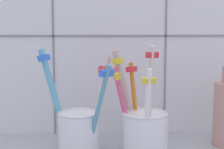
% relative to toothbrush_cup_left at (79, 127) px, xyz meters
% --- Properties ---
extents(tile_wall_back, '(0.64, 0.02, 0.45)m').
position_rel_toothbrush_cup_left_xyz_m(tile_wall_back, '(0.05, 0.12, 0.16)').
color(tile_wall_back, white).
rests_on(tile_wall_back, ground).
extents(toothbrush_cup_left, '(0.12, 0.11, 0.17)m').
position_rel_toothbrush_cup_left_xyz_m(toothbrush_cup_left, '(0.00, 0.00, 0.00)').
color(toothbrush_cup_left, white).
rests_on(toothbrush_cup_left, counter_slab).
extents(toothbrush_cup_right, '(0.09, 0.10, 0.18)m').
position_rel_toothbrush_cup_left_xyz_m(toothbrush_cup_right, '(0.11, -0.00, -0.00)').
color(toothbrush_cup_right, white).
rests_on(toothbrush_cup_right, counter_slab).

